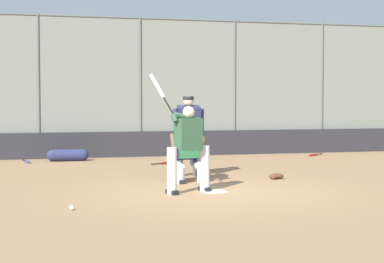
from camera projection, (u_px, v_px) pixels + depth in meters
ground_plane at (213, 192)px, 11.66m from camera, size 160.00×160.00×0.00m
home_plate_marker at (213, 191)px, 11.66m from camera, size 0.43×0.43×0.01m
backstop_fence at (140, 84)px, 18.84m from camera, size 17.58×0.08×4.08m
padding_wall at (141, 144)px, 18.83m from camera, size 17.15×0.18×0.74m
bleachers_beyond at (135, 135)px, 21.40m from camera, size 12.25×2.50×1.48m
batter_at_plate at (188, 146)px, 11.47m from camera, size 1.11×0.54×2.14m
catcher_behind_plate at (188, 150)px, 12.99m from camera, size 0.67×0.78×1.25m
umpire_home at (188, 133)px, 13.94m from camera, size 0.71×0.44×1.76m
spare_bat_near_backstop at (314, 155)px, 19.06m from camera, size 0.66×0.53×0.07m
spare_bat_by_padding at (27, 161)px, 17.01m from camera, size 0.21×0.85×0.07m
spare_bat_first_base_side at (167, 163)px, 16.65m from camera, size 0.77×0.47×0.07m
fielding_glove_on_dirt at (276, 176)px, 13.51m from camera, size 0.32×0.25×0.12m
baseball_loose at (72, 208)px, 9.69m from camera, size 0.07×0.07×0.07m
equipment_bag_dugout_side at (68, 155)px, 17.44m from camera, size 1.13×0.32×0.32m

